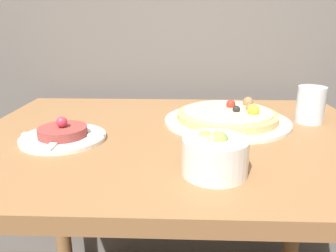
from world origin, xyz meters
TOP-DOWN VIEW (x-y plane):
  - dining_table at (0.00, 0.38)m, footprint 1.04×0.76m
  - pizza_plate at (0.15, 0.48)m, footprint 0.35×0.35m
  - tartare_plate at (-0.27, 0.33)m, footprint 0.21×0.21m
  - small_bowl at (0.08, 0.15)m, footprint 0.12×0.12m
  - drinking_glass at (0.38, 0.49)m, footprint 0.08×0.08m
  - salt_shaker at (0.43, 0.56)m, footprint 0.03×0.03m

SIDE VIEW (x-z plane):
  - dining_table at x=0.00m, z-range 0.26..1.04m
  - tartare_plate at x=-0.27m, z-range 0.76..0.82m
  - pizza_plate at x=0.15m, z-range 0.76..0.82m
  - salt_shaker at x=0.43m, z-range 0.77..0.85m
  - small_bowl at x=0.08m, z-range 0.77..0.86m
  - drinking_glass at x=0.38m, z-range 0.77..0.88m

